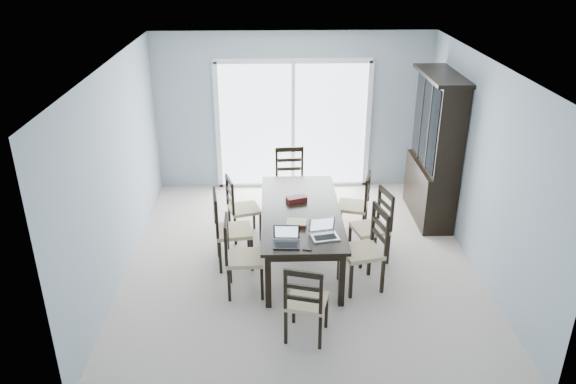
% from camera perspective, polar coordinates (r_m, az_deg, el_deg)
% --- Properties ---
extents(floor, '(5.00, 5.00, 0.00)m').
position_cam_1_polar(floor, '(7.50, 1.25, -6.96)').
color(floor, beige).
rests_on(floor, ground).
extents(ceiling, '(5.00, 5.00, 0.00)m').
position_cam_1_polar(ceiling, '(6.53, 1.47, 12.90)').
color(ceiling, white).
rests_on(ceiling, back_wall).
extents(back_wall, '(4.50, 0.02, 2.60)m').
position_cam_1_polar(back_wall, '(9.27, 0.52, 8.13)').
color(back_wall, '#8FA0AB').
rests_on(back_wall, floor).
extents(wall_left, '(0.02, 5.00, 2.60)m').
position_cam_1_polar(wall_left, '(7.15, -16.97, 1.96)').
color(wall_left, '#8FA0AB').
rests_on(wall_left, floor).
extents(wall_right, '(0.02, 5.00, 2.60)m').
position_cam_1_polar(wall_right, '(7.38, 19.10, 2.36)').
color(wall_right, '#8FA0AB').
rests_on(wall_right, floor).
extents(balcony, '(4.50, 2.00, 0.10)m').
position_cam_1_polar(balcony, '(10.66, 0.28, 2.67)').
color(balcony, gray).
rests_on(balcony, ground).
extents(railing, '(4.50, 0.06, 1.10)m').
position_cam_1_polar(railing, '(11.40, 0.10, 7.34)').
color(railing, '#99999E').
rests_on(railing, balcony).
extents(dining_table, '(1.00, 2.20, 0.75)m').
position_cam_1_polar(dining_table, '(7.17, 1.30, -2.37)').
color(dining_table, black).
rests_on(dining_table, floor).
extents(china_hutch, '(0.50, 1.38, 2.20)m').
position_cam_1_polar(china_hutch, '(8.49, 14.68, 4.13)').
color(china_hutch, black).
rests_on(china_hutch, floor).
extents(sliding_door, '(2.52, 0.05, 2.18)m').
position_cam_1_polar(sliding_door, '(9.31, 0.52, 6.83)').
color(sliding_door, silver).
rests_on(sliding_door, floor).
extents(chair_left_near, '(0.45, 0.44, 1.13)m').
position_cam_1_polar(chair_left_near, '(6.61, -5.26, -5.71)').
color(chair_left_near, black).
rests_on(chair_left_near, floor).
extents(chair_left_mid, '(0.52, 0.50, 1.18)m').
position_cam_1_polar(chair_left_mid, '(7.16, -6.37, -3.01)').
color(chair_left_mid, black).
rests_on(chair_left_mid, floor).
extents(chair_left_far, '(0.51, 0.50, 1.07)m').
position_cam_1_polar(chair_left_far, '(7.82, -5.15, -0.97)').
color(chair_left_far, black).
rests_on(chair_left_far, floor).
extents(chair_right_near, '(0.55, 0.54, 1.19)m').
position_cam_1_polar(chair_right_near, '(6.76, 8.35, -4.85)').
color(chair_right_near, black).
rests_on(chair_right_near, floor).
extents(chair_right_mid, '(0.52, 0.51, 1.11)m').
position_cam_1_polar(chair_right_mid, '(7.37, 9.03, -2.65)').
color(chair_right_mid, black).
rests_on(chair_right_mid, floor).
extents(chair_right_far, '(0.51, 0.50, 1.08)m').
position_cam_1_polar(chair_right_far, '(7.93, 7.27, -0.65)').
color(chair_right_far, black).
rests_on(chair_right_far, floor).
extents(chair_end_near, '(0.50, 0.51, 1.07)m').
position_cam_1_polar(chair_end_near, '(5.83, 1.76, -10.51)').
color(chair_end_near, black).
rests_on(chair_end_near, floor).
extents(chair_end_far, '(0.46, 0.48, 1.16)m').
position_cam_1_polar(chair_end_far, '(8.56, 0.21, 1.85)').
color(chair_end_far, black).
rests_on(chair_end_far, floor).
extents(laptop_dark, '(0.31, 0.22, 0.20)m').
position_cam_1_polar(laptop_dark, '(6.31, -0.18, -5.06)').
color(laptop_dark, black).
rests_on(laptop_dark, dining_table).
extents(laptop_silver, '(0.35, 0.27, 0.21)m').
position_cam_1_polar(laptop_silver, '(6.47, 3.78, -4.28)').
color(laptop_silver, '#B0B0B2').
rests_on(laptop_silver, dining_table).
extents(book_stack, '(0.27, 0.22, 0.04)m').
position_cam_1_polar(book_stack, '(6.77, 0.82, -3.16)').
color(book_stack, maroon).
rests_on(book_stack, dining_table).
extents(cell_phone, '(0.11, 0.07, 0.01)m').
position_cam_1_polar(cell_phone, '(6.25, 1.97, -5.83)').
color(cell_phone, black).
rests_on(cell_phone, dining_table).
extents(game_box, '(0.29, 0.21, 0.06)m').
position_cam_1_polar(game_box, '(7.35, 0.87, -0.72)').
color(game_box, '#460E10').
rests_on(game_box, dining_table).
extents(hot_tub, '(2.10, 1.90, 1.03)m').
position_cam_1_polar(hot_tub, '(10.52, -2.87, 5.64)').
color(hot_tub, brown).
rests_on(hot_tub, balcony).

